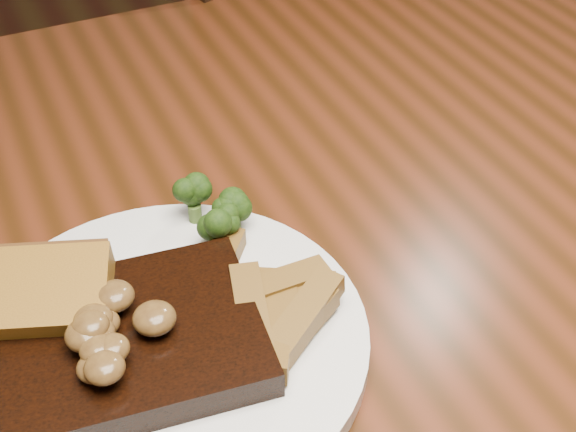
# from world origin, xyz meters

# --- Properties ---
(dining_table) EXTENTS (1.60, 0.90, 0.75)m
(dining_table) POSITION_xyz_m (0.00, 0.00, 0.66)
(dining_table) COLOR #451D0D
(dining_table) RESTS_ON ground
(chair_far) EXTENTS (0.52, 0.52, 0.89)m
(chair_far) POSITION_xyz_m (0.27, 0.62, 0.48)
(chair_far) COLOR black
(chair_far) RESTS_ON ground
(plate) EXTENTS (0.29, 0.29, 0.01)m
(plate) POSITION_xyz_m (-0.10, -0.06, 0.76)
(plate) COLOR silver
(plate) RESTS_ON dining_table
(steak) EXTENTS (0.19, 0.15, 0.03)m
(steak) POSITION_xyz_m (-0.13, -0.06, 0.77)
(steak) COLOR black
(steak) RESTS_ON plate
(steak_bone) EXTENTS (0.15, 0.03, 0.02)m
(steak_bone) POSITION_xyz_m (-0.13, -0.12, 0.77)
(steak_bone) COLOR beige
(steak_bone) RESTS_ON plate
(mushroom_pile) EXTENTS (0.08, 0.08, 0.03)m
(mushroom_pile) POSITION_xyz_m (-0.14, -0.06, 0.80)
(mushroom_pile) COLOR brown
(mushroom_pile) RESTS_ON steak
(garlic_bread) EXTENTS (0.13, 0.10, 0.03)m
(garlic_bread) POSITION_xyz_m (-0.18, -0.01, 0.77)
(garlic_bread) COLOR brown
(garlic_bread) RESTS_ON plate
(potato_wedges) EXTENTS (0.10, 0.10, 0.02)m
(potato_wedges) POSITION_xyz_m (-0.04, -0.05, 0.77)
(potato_wedges) COLOR brown
(potato_wedges) RESTS_ON plate
(broccoli_cluster) EXTENTS (0.06, 0.06, 0.04)m
(broccoli_cluster) POSITION_xyz_m (-0.03, 0.02, 0.78)
(broccoli_cluster) COLOR #243C0D
(broccoli_cluster) RESTS_ON plate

